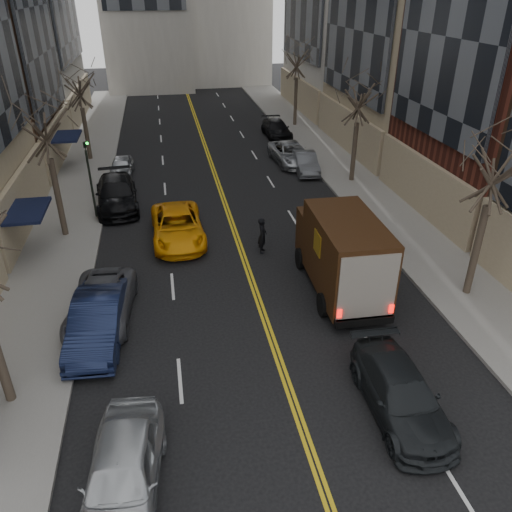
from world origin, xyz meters
The scene contains 20 objects.
sidewalk_left centered at (-9.00, 27.00, 0.07)m, with size 4.00×66.00×0.15m, color slate.
sidewalk_right centered at (9.00, 27.00, 0.07)m, with size 4.00×66.00×0.15m, color slate.
tree_lf_mid centered at (-8.80, 20.00, 6.60)m, with size 3.20×3.20×8.91m.
tree_lf_far centered at (-8.80, 33.00, 6.02)m, with size 3.20×3.20×8.12m.
tree_rt_near centered at (8.80, 11.00, 6.45)m, with size 3.20×3.20×8.71m.
tree_rt_mid centered at (8.80, 25.00, 6.17)m, with size 3.20×3.20×8.32m.
tree_rt_far centered at (8.80, 40.00, 6.74)m, with size 3.20×3.20×9.11m.
traffic_signal centered at (-7.39, 22.00, 2.82)m, with size 0.29×0.26×4.70m.
ups_truck centered at (3.57, 12.41, 1.78)m, with size 2.78×6.51×3.53m.
observer_sedan centered at (3.10, 5.38, 0.71)m, with size 2.09×4.93×1.42m.
taxi centered at (-3.00, 18.52, 0.77)m, with size 2.55×5.53×1.54m, color orange.
pedestrian centered at (1.01, 16.40, 0.91)m, with size 0.66×0.43×1.81m, color black.
parked_lf_a centered at (-5.10, 3.99, 0.81)m, with size 1.91×4.74×1.61m, color #B4B8BC.
parked_lf_b centered at (-6.30, 10.78, 0.82)m, with size 1.73×4.95×1.63m, color #111937.
parked_lf_c centered at (-6.30, 12.08, 0.70)m, with size 2.32×5.03×1.40m, color #4F5057.
parked_lf_d centered at (-6.30, 23.54, 0.82)m, with size 2.31×5.69×1.65m, color black.
parked_lf_e centered at (-6.30, 29.01, 0.64)m, with size 1.51×3.75×1.28m, color #A9ACB0.
parked_rt_a centered at (6.30, 27.49, 0.68)m, with size 1.43×4.11×1.35m, color #4C4F54.
parked_rt_b centered at (5.78, 29.59, 0.73)m, with size 2.42×5.26×1.46m, color #A7ABAF.
parked_rt_c centered at (6.30, 36.63, 0.70)m, with size 1.96×4.83×1.40m, color black.
Camera 1 is at (-3.34, -4.91, 11.73)m, focal length 35.00 mm.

